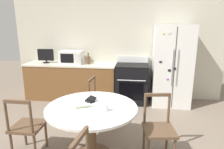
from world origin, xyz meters
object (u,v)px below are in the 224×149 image
(refrigerator, at_px, (172,66))
(microwave, at_px, (72,57))
(oven_range, at_px, (132,83))
(candle_glass, at_px, (105,108))
(dining_chair_right, at_px, (159,129))
(countertop_tv, at_px, (46,55))
(dining_chair_left, at_px, (27,127))
(counter_bottle, at_px, (88,60))
(dining_chair_far, at_px, (100,103))
(wallet, at_px, (91,100))

(refrigerator, xyz_separation_m, microwave, (-2.39, 0.09, 0.14))
(oven_range, height_order, candle_glass, oven_range)
(oven_range, bearing_deg, dining_chair_right, -78.02)
(countertop_tv, bearing_deg, dining_chair_left, -72.22)
(dining_chair_right, bearing_deg, counter_bottle, -62.42)
(dining_chair_far, height_order, wallet, dining_chair_far)
(dining_chair_right, relative_size, dining_chair_left, 1.00)
(microwave, height_order, candle_glass, microwave)
(dining_chair_left, distance_m, candle_glass, 1.19)
(refrigerator, bearing_deg, candle_glass, -117.61)
(wallet, bearing_deg, countertop_tv, 128.41)
(microwave, relative_size, counter_bottle, 1.98)
(dining_chair_far, distance_m, dining_chair_right, 1.29)
(refrigerator, distance_m, dining_chair_far, 1.93)
(oven_range, distance_m, candle_glass, 2.31)
(microwave, relative_size, wallet, 3.18)
(microwave, distance_m, candle_glass, 2.65)
(counter_bottle, relative_size, candle_glass, 3.37)
(oven_range, height_order, dining_chair_far, oven_range)
(wallet, bearing_deg, refrigerator, 53.74)
(countertop_tv, distance_m, candle_glass, 2.99)
(countertop_tv, height_order, counter_bottle, countertop_tv)
(dining_chair_far, bearing_deg, refrigerator, 134.45)
(dining_chair_far, distance_m, dining_chair_left, 1.34)
(dining_chair_right, distance_m, wallet, 1.04)
(microwave, xyz_separation_m, dining_chair_far, (0.95, -1.29, -0.62))
(refrigerator, height_order, oven_range, refrigerator)
(refrigerator, xyz_separation_m, oven_range, (-0.90, 0.03, -0.45))
(dining_chair_left, xyz_separation_m, wallet, (0.87, 0.26, 0.35))
(dining_chair_right, relative_size, wallet, 5.19)
(countertop_tv, bearing_deg, counter_bottle, -1.88)
(microwave, height_order, dining_chair_right, microwave)
(oven_range, height_order, microwave, microwave)
(counter_bottle, distance_m, candle_glass, 2.42)
(oven_range, bearing_deg, countertop_tv, 178.86)
(refrigerator, bearing_deg, oven_range, 178.32)
(refrigerator, height_order, countertop_tv, refrigerator)
(dining_chair_far, relative_size, dining_chair_left, 1.00)
(refrigerator, height_order, dining_chair_far, refrigerator)
(countertop_tv, distance_m, dining_chair_far, 2.15)
(countertop_tv, xyz_separation_m, dining_chair_right, (2.58, -2.11, -0.65))
(countertop_tv, bearing_deg, dining_chair_far, -38.33)
(wallet, bearing_deg, dining_chair_far, 90.13)
(dining_chair_far, bearing_deg, candle_glass, 18.77)
(dining_chair_right, distance_m, candle_glass, 0.83)
(counter_bottle, xyz_separation_m, dining_chair_far, (0.52, -1.23, -0.57))
(refrigerator, xyz_separation_m, dining_chair_right, (-0.46, -2.04, -0.48))
(dining_chair_far, height_order, dining_chair_left, same)
(refrigerator, distance_m, dining_chair_right, 2.15)
(oven_range, bearing_deg, counter_bottle, 179.62)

